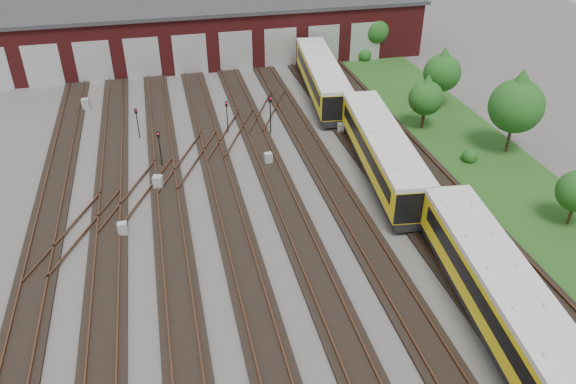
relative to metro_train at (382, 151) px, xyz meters
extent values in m
plane|color=#484542|center=(-10.00, -8.58, -2.02)|extent=(120.00, 120.00, 0.00)
cube|color=black|center=(-24.00, -8.58, -1.93)|extent=(2.40, 70.00, 0.18)
cube|color=#4E2F1F|center=(-24.72, -8.58, -1.76)|extent=(0.10, 70.00, 0.15)
cube|color=#4E2F1F|center=(-23.28, -8.58, -1.76)|extent=(0.10, 70.00, 0.15)
cube|color=black|center=(-20.00, -8.58, -1.93)|extent=(2.40, 70.00, 0.18)
cube|color=#4E2F1F|center=(-20.72, -8.58, -1.76)|extent=(0.10, 70.00, 0.15)
cube|color=#4E2F1F|center=(-19.28, -8.58, -1.76)|extent=(0.10, 70.00, 0.15)
cube|color=black|center=(-16.00, -8.58, -1.93)|extent=(2.40, 70.00, 0.18)
cube|color=#4E2F1F|center=(-16.72, -8.58, -1.76)|extent=(0.10, 70.00, 0.15)
cube|color=#4E2F1F|center=(-15.28, -8.58, -1.76)|extent=(0.10, 70.00, 0.15)
cube|color=black|center=(-12.00, -8.58, -1.93)|extent=(2.40, 70.00, 0.18)
cube|color=#4E2F1F|center=(-12.72, -8.58, -1.76)|extent=(0.10, 70.00, 0.15)
cube|color=#4E2F1F|center=(-11.28, -8.58, -1.76)|extent=(0.10, 70.00, 0.15)
cube|color=black|center=(-8.00, -8.58, -1.93)|extent=(2.40, 70.00, 0.18)
cube|color=#4E2F1F|center=(-8.72, -8.58, -1.76)|extent=(0.10, 70.00, 0.15)
cube|color=#4E2F1F|center=(-7.28, -8.58, -1.76)|extent=(0.10, 70.00, 0.15)
cube|color=black|center=(-4.00, -8.58, -1.93)|extent=(2.40, 70.00, 0.18)
cube|color=#4E2F1F|center=(-4.72, -8.58, -1.76)|extent=(0.10, 70.00, 0.15)
cube|color=#4E2F1F|center=(-3.28, -8.58, -1.76)|extent=(0.10, 70.00, 0.15)
cube|color=black|center=(0.00, -8.58, -1.93)|extent=(2.40, 70.00, 0.18)
cube|color=#4E2F1F|center=(-0.72, -8.58, -1.76)|extent=(0.10, 70.00, 0.15)
cube|color=#4E2F1F|center=(0.72, -8.58, -1.76)|extent=(0.10, 70.00, 0.15)
cube|color=black|center=(4.00, -8.58, -1.93)|extent=(2.40, 70.00, 0.18)
cube|color=#4E2F1F|center=(3.28, -8.58, -1.76)|extent=(0.10, 70.00, 0.15)
cube|color=#4E2F1F|center=(4.72, -8.58, -1.76)|extent=(0.10, 70.00, 0.15)
cube|color=#4E2F1F|center=(-18.00, 1.42, -1.76)|extent=(5.40, 9.62, 0.15)
cube|color=#4E2F1F|center=(-14.00, 5.42, -1.76)|extent=(5.40, 9.62, 0.15)
cube|color=#4E2F1F|center=(-10.00, 9.42, -1.76)|extent=(5.40, 9.62, 0.15)
cube|color=#4E2F1F|center=(-22.00, -2.58, -1.76)|extent=(5.40, 9.62, 0.15)
cube|color=#4E2F1F|center=(-6.00, 13.42, -1.76)|extent=(5.40, 9.62, 0.15)
cube|color=#561516|center=(-10.00, 31.42, 0.98)|extent=(50.00, 12.00, 6.00)
cube|color=#313234|center=(-10.00, 31.42, 4.13)|extent=(51.00, 12.50, 0.40)
cube|color=#AFB3B5|center=(-27.00, 25.40, 0.18)|extent=(3.60, 0.12, 4.40)
cube|color=#AFB3B5|center=(-22.00, 25.40, 0.18)|extent=(3.60, 0.12, 4.40)
cube|color=#AFB3B5|center=(-17.00, 25.40, 0.18)|extent=(3.60, 0.12, 4.40)
cube|color=#AFB3B5|center=(-12.00, 25.40, 0.18)|extent=(3.60, 0.12, 4.40)
cube|color=#AFB3B5|center=(-7.00, 25.40, 0.18)|extent=(3.60, 0.12, 4.40)
cube|color=#AFB3B5|center=(-2.00, 25.40, 0.18)|extent=(3.60, 0.12, 4.40)
cube|color=#AFB3B5|center=(3.00, 25.40, 0.18)|extent=(3.60, 0.12, 4.40)
cube|color=#AFB3B5|center=(8.00, 25.40, 0.18)|extent=(3.60, 0.12, 4.40)
cube|color=#204818|center=(9.00, 1.42, -1.99)|extent=(8.00, 55.00, 0.05)
cube|color=black|center=(0.00, -16.00, -1.37)|extent=(4.27, 16.11, 0.64)
cube|color=#E8B70C|center=(0.00, -16.00, 0.12)|extent=(4.59, 16.15, 2.34)
cube|color=silver|center=(0.00, -16.00, 1.45)|extent=(4.69, 16.16, 0.32)
cube|color=black|center=(-1.39, -15.84, 0.38)|extent=(1.68, 13.94, 0.90)
cube|color=black|center=(1.39, -16.16, 0.38)|extent=(1.68, 13.94, 0.90)
cube|color=black|center=(0.00, 0.00, -1.37)|extent=(4.27, 16.11, 0.64)
cube|color=#E8B70C|center=(0.00, 0.00, 0.12)|extent=(4.59, 16.15, 2.34)
cube|color=silver|center=(0.00, 0.00, 1.45)|extent=(4.69, 16.16, 0.32)
cube|color=black|center=(-1.39, 0.16, 0.38)|extent=(1.68, 13.94, 0.90)
cube|color=black|center=(1.39, -0.16, 0.38)|extent=(1.68, 13.94, 0.90)
cube|color=black|center=(0.00, 16.00, -1.37)|extent=(4.27, 16.11, 0.64)
cube|color=#E8B70C|center=(0.00, 16.00, 0.12)|extent=(4.59, 16.15, 2.34)
cube|color=silver|center=(0.00, 16.00, 1.45)|extent=(4.69, 16.16, 0.32)
cube|color=black|center=(-1.39, 16.16, 0.38)|extent=(1.68, 13.94, 0.90)
cube|color=black|center=(1.39, 15.84, 0.38)|extent=(1.68, 13.94, 0.90)
cylinder|color=black|center=(-16.18, 5.10, -0.71)|extent=(0.09, 0.09, 2.62)
cube|color=black|center=(-16.18, 5.10, 0.83)|extent=(0.24, 0.15, 0.47)
sphere|color=red|center=(-16.18, 5.01, 0.93)|extent=(0.11, 0.11, 0.11)
cylinder|color=black|center=(-17.82, 10.82, -0.88)|extent=(0.09, 0.09, 2.28)
cube|color=black|center=(-17.82, 10.82, 0.47)|extent=(0.25, 0.20, 0.43)
sphere|color=red|center=(-17.82, 10.74, 0.56)|extent=(0.10, 0.10, 0.10)
cylinder|color=black|center=(-6.65, 9.00, -0.56)|extent=(0.11, 0.11, 2.92)
cube|color=black|center=(-6.65, 9.00, 1.17)|extent=(0.31, 0.24, 0.54)
sphere|color=red|center=(-6.65, 8.90, 1.28)|extent=(0.13, 0.13, 0.13)
cylinder|color=black|center=(-10.26, 10.01, -0.77)|extent=(0.09, 0.09, 2.49)
cube|color=black|center=(-10.26, 10.01, 0.69)|extent=(0.24, 0.17, 0.45)
sphere|color=red|center=(-10.26, 9.92, 0.78)|extent=(0.11, 0.11, 0.11)
cube|color=#A4A6A9|center=(-16.58, 1.80, -1.46)|extent=(0.80, 0.73, 1.11)
cube|color=#A4A6A9|center=(-22.62, 18.10, -1.46)|extent=(0.75, 0.66, 1.12)
cube|color=#A4A6A9|center=(-19.05, -3.49, -1.52)|extent=(0.60, 0.51, 0.99)
cube|color=#A4A6A9|center=(-0.67, 7.66, -1.56)|extent=(0.61, 0.53, 0.91)
cube|color=#A4A6A9|center=(-7.98, 3.63, -1.53)|extent=(0.66, 0.57, 0.98)
cylinder|color=#332717|center=(9.46, 26.42, -1.16)|extent=(0.21, 0.21, 1.72)
sphere|color=#154914|center=(9.46, 26.42, 1.14)|extent=(3.35, 3.35, 3.35)
cone|color=#154914|center=(9.46, 26.42, 2.33)|extent=(2.87, 2.87, 2.39)
cylinder|color=#332717|center=(10.33, 11.21, -1.12)|extent=(0.26, 0.26, 1.79)
sphere|color=#154914|center=(10.33, 11.21, 1.27)|extent=(3.49, 3.49, 3.49)
cone|color=#154914|center=(10.33, 11.21, 2.52)|extent=(2.99, 2.99, 2.49)
cylinder|color=#332717|center=(11.50, 1.12, -0.92)|extent=(0.24, 0.24, 2.20)
sphere|color=#154914|center=(11.50, 1.12, 2.02)|extent=(4.29, 4.29, 4.29)
cone|color=#154914|center=(11.50, 1.12, 3.55)|extent=(3.67, 3.67, 3.06)
cylinder|color=#332717|center=(6.72, 6.94, -1.24)|extent=(0.27, 0.27, 1.55)
sphere|color=#154914|center=(6.72, 6.94, 0.82)|extent=(3.01, 3.01, 3.01)
cone|color=#154914|center=(6.72, 6.94, 1.89)|extent=(2.58, 2.58, 2.15)
cylinder|color=#332717|center=(9.78, -9.09, -1.32)|extent=(0.21, 0.21, 1.40)
sphere|color=#154914|center=(7.70, 0.34, -1.41)|extent=(1.21, 1.21, 1.21)
sphere|color=#154914|center=(8.05, 25.48, -1.20)|extent=(1.63, 1.63, 1.63)
camera|label=1|loc=(-15.58, -34.52, 19.64)|focal=35.00mm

